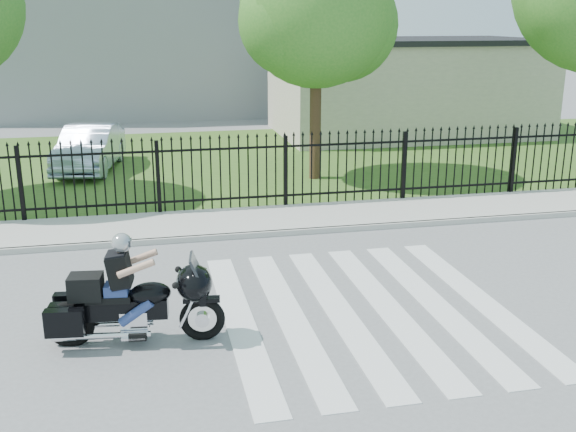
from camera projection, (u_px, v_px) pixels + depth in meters
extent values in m
plane|color=slate|center=(364.00, 310.00, 10.73)|extent=(120.00, 120.00, 0.00)
cube|color=#ADAAA3|center=(295.00, 218.00, 15.40)|extent=(40.00, 2.00, 0.12)
cube|color=#ADAAA3|center=(305.00, 231.00, 14.47)|extent=(40.00, 0.12, 0.12)
cube|color=#33581E|center=(247.00, 160.00, 21.98)|extent=(40.00, 12.00, 0.02)
cube|color=black|center=(286.00, 195.00, 16.26)|extent=(26.00, 0.04, 0.05)
cube|color=black|center=(286.00, 146.00, 15.92)|extent=(26.00, 0.04, 0.05)
cylinder|color=#382316|center=(315.00, 106.00, 18.89)|extent=(0.32, 0.32, 4.16)
sphere|color=#2D6F1F|center=(317.00, 10.00, 18.15)|extent=(4.20, 4.20, 4.20)
cube|color=beige|center=(406.00, 89.00, 26.66)|extent=(10.00, 6.00, 3.50)
cube|color=black|center=(408.00, 41.00, 26.13)|extent=(10.20, 6.20, 0.20)
torus|color=black|center=(202.00, 319.00, 9.67)|extent=(0.67, 0.20, 0.66)
torus|color=black|center=(70.00, 324.00, 9.50)|extent=(0.71, 0.22, 0.70)
cube|color=black|center=(124.00, 309.00, 9.51)|extent=(1.26, 0.37, 0.29)
ellipsoid|color=black|center=(150.00, 293.00, 9.48)|extent=(0.63, 0.45, 0.31)
cube|color=black|center=(109.00, 297.00, 9.44)|extent=(0.65, 0.38, 0.10)
cube|color=silver|center=(135.00, 319.00, 9.57)|extent=(0.41, 0.33, 0.29)
ellipsoid|color=black|center=(194.00, 283.00, 9.50)|extent=(0.59, 0.74, 0.51)
cube|color=black|center=(86.00, 287.00, 9.37)|extent=(0.50, 0.41, 0.34)
cube|color=navy|center=(117.00, 289.00, 9.42)|extent=(0.36, 0.32, 0.17)
sphere|color=#A4A7AC|center=(122.00, 243.00, 9.24)|extent=(0.28, 0.28, 0.28)
imported|color=#AEBEDB|center=(89.00, 148.00, 20.30)|extent=(2.06, 4.27, 1.35)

